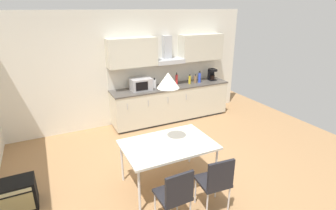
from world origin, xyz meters
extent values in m
cube|color=#9E754C|center=(0.00, 0.00, -0.01)|extent=(8.01, 7.32, 0.02)
cube|color=silver|center=(0.00, 2.49, 1.33)|extent=(6.41, 0.10, 2.65)
cube|color=#333333|center=(1.07, 2.12, 0.03)|extent=(2.85, 0.58, 0.05)
cube|color=beige|center=(1.07, 2.12, 0.45)|extent=(2.97, 0.63, 0.80)
cube|color=#4C4742|center=(1.07, 2.12, 0.87)|extent=(2.99, 0.65, 0.03)
cube|color=silver|center=(-0.17, 1.80, 0.65)|extent=(0.01, 0.01, 0.14)
cube|color=silver|center=(0.33, 1.80, 0.65)|extent=(0.01, 0.01, 0.14)
cube|color=silver|center=(0.82, 1.80, 0.65)|extent=(0.01, 0.01, 0.14)
cube|color=silver|center=(1.32, 1.80, 0.65)|extent=(0.01, 0.01, 0.14)
cube|color=silver|center=(1.07, 2.43, 1.13)|extent=(2.97, 0.02, 0.50)
cube|color=beige|center=(0.16, 2.27, 1.75)|extent=(1.14, 0.34, 0.64)
cube|color=beige|center=(1.99, 2.27, 1.75)|extent=(1.14, 0.34, 0.64)
cube|color=#B7BABF|center=(1.07, 2.25, 1.47)|extent=(0.69, 0.40, 0.10)
cube|color=#B7BABF|center=(1.07, 2.36, 1.77)|extent=(0.20, 0.16, 0.59)
cube|color=#ADADB2|center=(0.29, 2.12, 1.02)|extent=(0.48, 0.34, 0.28)
cube|color=black|center=(0.25, 1.95, 1.02)|extent=(0.29, 0.01, 0.20)
cube|color=black|center=(2.28, 2.12, 0.89)|extent=(0.18, 0.18, 0.02)
cylinder|color=black|center=(2.28, 2.11, 0.96)|extent=(0.12, 0.12, 0.12)
cube|color=black|center=(2.28, 2.18, 1.03)|extent=(0.16, 0.08, 0.30)
cube|color=black|center=(2.28, 2.11, 1.15)|extent=(0.18, 0.16, 0.06)
cylinder|color=yellow|center=(1.57, 2.09, 0.98)|extent=(0.06, 0.06, 0.20)
cylinder|color=black|center=(1.57, 2.09, 1.10)|extent=(0.02, 0.02, 0.04)
cylinder|color=brown|center=(1.74, 2.09, 0.97)|extent=(0.07, 0.07, 0.18)
cylinder|color=black|center=(1.74, 2.09, 1.09)|extent=(0.03, 0.03, 0.04)
cylinder|color=red|center=(1.25, 2.18, 1.01)|extent=(0.07, 0.07, 0.25)
cylinder|color=black|center=(1.25, 2.18, 1.16)|extent=(0.03, 0.03, 0.05)
cylinder|color=blue|center=(1.86, 2.09, 1.00)|extent=(0.07, 0.07, 0.24)
cylinder|color=black|center=(1.86, 2.09, 1.15)|extent=(0.03, 0.03, 0.05)
cylinder|color=white|center=(0.64, 2.15, 0.98)|extent=(0.08, 0.08, 0.19)
cylinder|color=black|center=(0.64, 2.15, 1.10)|extent=(0.03, 0.03, 0.04)
cube|color=silver|center=(-0.15, -0.22, 0.71)|extent=(1.39, 0.93, 0.04)
cylinder|color=silver|center=(-0.79, -0.62, 0.35)|extent=(0.04, 0.04, 0.70)
cylinder|color=silver|center=(0.48, -0.62, 0.35)|extent=(0.04, 0.04, 0.70)
cylinder|color=silver|center=(-0.79, 0.19, 0.35)|extent=(0.04, 0.04, 0.70)
cylinder|color=silver|center=(0.48, 0.19, 0.35)|extent=(0.04, 0.04, 0.70)
cube|color=black|center=(-0.46, -0.98, 0.45)|extent=(0.41, 0.41, 0.04)
cube|color=black|center=(-0.46, -1.16, 0.67)|extent=(0.38, 0.05, 0.40)
cylinder|color=silver|center=(-0.64, -0.81, 0.21)|extent=(0.02, 0.02, 0.43)
cylinder|color=silver|center=(-0.30, -0.80, 0.21)|extent=(0.02, 0.02, 0.43)
cube|color=black|center=(0.16, -0.98, 0.45)|extent=(0.43, 0.43, 0.04)
cube|color=black|center=(0.15, -1.16, 0.67)|extent=(0.38, 0.07, 0.40)
cylinder|color=silver|center=(0.01, -0.80, 0.21)|extent=(0.02, 0.02, 0.43)
cylinder|color=silver|center=(0.34, -0.82, 0.21)|extent=(0.02, 0.02, 0.43)
cylinder|color=silver|center=(-0.02, -1.13, 0.21)|extent=(0.02, 0.02, 0.43)
cylinder|color=silver|center=(0.32, -1.16, 0.21)|extent=(0.02, 0.02, 0.43)
cube|color=black|center=(-2.32, 0.22, 0.22)|extent=(0.52, 0.36, 0.44)
cube|color=tan|center=(-2.32, 0.04, 0.19)|extent=(0.44, 0.01, 0.29)
cube|color=beige|center=(-2.32, 0.04, 0.39)|extent=(0.44, 0.01, 0.05)
cone|color=silver|center=(-0.15, -0.22, 1.74)|extent=(0.32, 0.32, 0.22)
camera|label=1|loc=(-1.71, -3.41, 2.71)|focal=28.00mm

